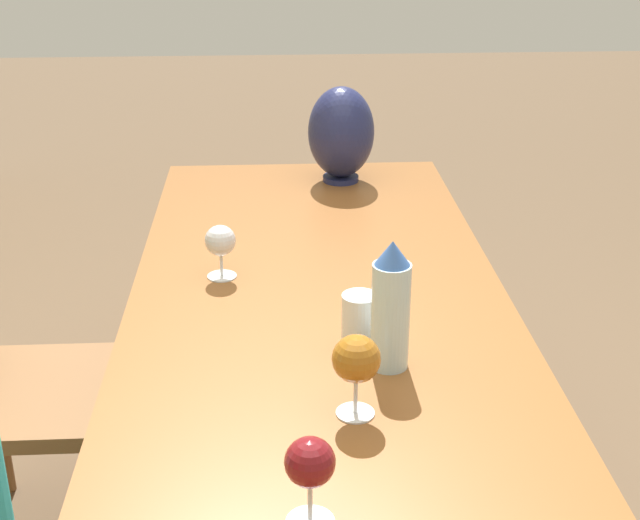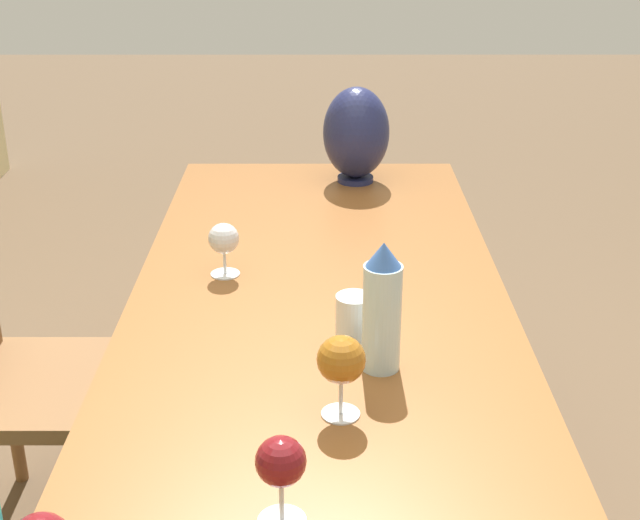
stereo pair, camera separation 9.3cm
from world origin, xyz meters
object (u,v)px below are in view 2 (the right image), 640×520
at_px(water_tumbler, 354,321).
at_px(vase, 357,133).
at_px(wine_glass_2, 342,361).
at_px(chair_far, 22,368).
at_px(wine_glass_1, 282,464).
at_px(water_bottle, 383,309).
at_px(wine_glass_3, 224,240).

distance_m(water_tumbler, vase, 0.98).
bearing_deg(wine_glass_2, chair_far, 50.03).
bearing_deg(wine_glass_2, wine_glass_1, 161.77).
relative_size(water_bottle, wine_glass_2, 1.69).
bearing_deg(wine_glass_2, water_bottle, -26.22).
bearing_deg(water_tumbler, water_bottle, -150.59).
xyz_separation_m(water_tumbler, wine_glass_1, (-0.50, 0.12, 0.05)).
bearing_deg(wine_glass_3, wine_glass_2, -156.24).
height_order(water_bottle, wine_glass_2, water_bottle).
xyz_separation_m(vase, wine_glass_2, (-1.21, 0.07, -0.04)).
distance_m(water_tumbler, wine_glass_1, 0.52).
bearing_deg(chair_far, wine_glass_2, -129.97).
distance_m(water_bottle, wine_glass_2, 0.17).
xyz_separation_m(vase, wine_glass_3, (-0.65, 0.32, -0.06)).
bearing_deg(wine_glass_1, chair_far, 36.82).
relative_size(wine_glass_2, wine_glass_3, 1.20).
bearing_deg(water_bottle, wine_glass_3, 38.40).
bearing_deg(vase, chair_far, 123.94).
relative_size(water_tumbler, wine_glass_3, 0.86).
bearing_deg(water_tumbler, chair_far, 62.88).
height_order(water_bottle, chair_far, water_bottle).
distance_m(water_bottle, wine_glass_3, 0.52).
height_order(vase, wine_glass_3, vase).
bearing_deg(wine_glass_1, wine_glass_3, 10.88).
bearing_deg(vase, wine_glass_3, 154.06).
relative_size(wine_glass_1, wine_glass_3, 1.13).
bearing_deg(water_tumbler, wine_glass_3, 40.39).
distance_m(wine_glass_1, wine_glass_3, 0.84).
distance_m(water_bottle, wine_glass_1, 0.45).
height_order(water_bottle, vase, vase).
bearing_deg(vase, wine_glass_2, 176.70).
bearing_deg(water_bottle, wine_glass_1, 158.74).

